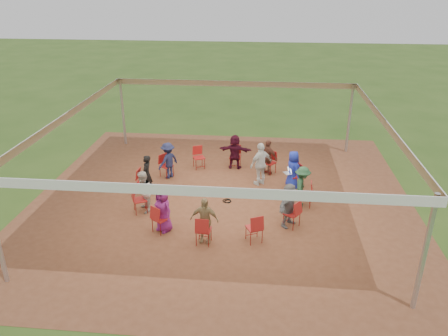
# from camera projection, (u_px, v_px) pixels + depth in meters

# --- Properties ---
(ground) EXTENTS (80.00, 80.00, 0.00)m
(ground) POSITION_uv_depth(u_px,v_px,m) (222.00, 199.00, 15.23)
(ground) COLOR #304E18
(ground) RESTS_ON ground
(dirt_patch) EXTENTS (13.00, 13.00, 0.00)m
(dirt_patch) POSITION_uv_depth(u_px,v_px,m) (222.00, 198.00, 15.22)
(dirt_patch) COLOR brown
(dirt_patch) RESTS_ON ground
(tent) EXTENTS (10.33, 10.33, 3.00)m
(tent) POSITION_uv_depth(u_px,v_px,m) (222.00, 134.00, 14.27)
(tent) COLOR #B2B2B7
(tent) RESTS_ON ground
(chair_0) EXTENTS (0.58, 0.57, 0.90)m
(chair_0) POSITION_uv_depth(u_px,v_px,m) (295.00, 176.00, 15.90)
(chair_0) COLOR #AA1C1A
(chair_0) RESTS_ON ground
(chair_1) EXTENTS (0.60, 0.60, 0.90)m
(chair_1) POSITION_uv_depth(u_px,v_px,m) (269.00, 163.00, 17.01)
(chair_1) COLOR #AA1C1A
(chair_1) RESTS_ON ground
(chair_2) EXTENTS (0.46, 0.48, 0.90)m
(chair_2) POSITION_uv_depth(u_px,v_px,m) (235.00, 157.00, 17.59)
(chair_2) COLOR #AA1C1A
(chair_2) RESTS_ON ground
(chair_3) EXTENTS (0.57, 0.58, 0.90)m
(chair_3) POSITION_uv_depth(u_px,v_px,m) (199.00, 158.00, 17.49)
(chair_3) COLOR #AA1C1A
(chair_3) RESTS_ON ground
(chair_4) EXTENTS (0.60, 0.60, 0.90)m
(chair_4) POSITION_uv_depth(u_px,v_px,m) (166.00, 166.00, 16.73)
(chair_4) COLOR #AA1C1A
(chair_4) RESTS_ON ground
(chair_5) EXTENTS (0.48, 0.46, 0.90)m
(chair_5) POSITION_uv_depth(u_px,v_px,m) (144.00, 181.00, 15.52)
(chair_5) COLOR #AA1C1A
(chair_5) RESTS_ON ground
(chair_6) EXTENTS (0.58, 0.57, 0.90)m
(chair_6) POSITION_uv_depth(u_px,v_px,m) (140.00, 200.00, 14.18)
(chair_6) COLOR #AA1C1A
(chair_6) RESTS_ON ground
(chair_7) EXTENTS (0.60, 0.60, 0.90)m
(chair_7) POSITION_uv_depth(u_px,v_px,m) (161.00, 219.00, 13.08)
(chair_7) COLOR #AA1C1A
(chair_7) RESTS_ON ground
(chair_8) EXTENTS (0.46, 0.48, 0.90)m
(chair_8) POSITION_uv_depth(u_px,v_px,m) (204.00, 230.00, 12.50)
(chair_8) COLOR #AA1C1A
(chair_8) RESTS_ON ground
(chair_9) EXTENTS (0.57, 0.58, 0.90)m
(chair_9) POSITION_uv_depth(u_px,v_px,m) (254.00, 228.00, 12.60)
(chair_9) COLOR #AA1C1A
(chair_9) RESTS_ON ground
(chair_10) EXTENTS (0.60, 0.60, 0.90)m
(chair_10) POSITION_uv_depth(u_px,v_px,m) (292.00, 214.00, 13.36)
(chair_10) COLOR #AA1C1A
(chair_10) RESTS_ON ground
(chair_11) EXTENTS (0.48, 0.46, 0.90)m
(chair_11) POSITION_uv_depth(u_px,v_px,m) (305.00, 194.00, 14.57)
(chair_11) COLOR #AA1C1A
(chair_11) RESTS_ON ground
(person_seated_0) EXTENTS (0.64, 0.79, 1.41)m
(person_seated_0) POSITION_uv_depth(u_px,v_px,m) (293.00, 170.00, 15.76)
(person_seated_0) COLOR #1D2FB8
(person_seated_0) RESTS_ON ground
(person_seated_1) EXTENTS (0.92, 0.82, 1.41)m
(person_seated_1) POSITION_uv_depth(u_px,v_px,m) (268.00, 157.00, 16.82)
(person_seated_1) COLOR brown
(person_seated_1) RESTS_ON ground
(person_seated_2) EXTENTS (1.34, 0.60, 1.41)m
(person_seated_2) POSITION_uv_depth(u_px,v_px,m) (235.00, 152.00, 17.38)
(person_seated_2) COLOR #410E20
(person_seated_2) RESTS_ON ground
(person_seated_3) EXTENTS (0.89, 1.00, 1.41)m
(person_seated_3) POSITION_uv_depth(u_px,v_px,m) (168.00, 160.00, 16.55)
(person_seated_3) COLOR #1C2142
(person_seated_3) RESTS_ON ground
(person_seated_4) EXTENTS (0.38, 0.54, 1.41)m
(person_seated_4) POSITION_uv_depth(u_px,v_px,m) (147.00, 174.00, 15.39)
(person_seated_4) COLOR black
(person_seated_4) RESTS_ON ground
(person_seated_5) EXTENTS (0.65, 0.79, 1.41)m
(person_seated_5) POSITION_uv_depth(u_px,v_px,m) (143.00, 192.00, 14.12)
(person_seated_5) COLOR beige
(person_seated_5) RESTS_ON ground
(person_seated_6) EXTENTS (0.79, 0.71, 1.41)m
(person_seated_6) POSITION_uv_depth(u_px,v_px,m) (163.00, 210.00, 13.06)
(person_seated_6) COLOR #801F6F
(person_seated_6) RESTS_ON ground
(person_seated_7) EXTENTS (0.86, 0.49, 1.41)m
(person_seated_7) POSITION_uv_depth(u_px,v_px,m) (204.00, 220.00, 12.50)
(person_seated_7) COLOR tan
(person_seated_7) RESTS_ON ground
(person_seated_8) EXTENTS (1.15, 1.35, 1.41)m
(person_seated_8) POSITION_uv_depth(u_px,v_px,m) (289.00, 205.00, 13.33)
(person_seated_8) COLOR slate
(person_seated_8) RESTS_ON ground
(person_seated_9) EXTENTS (0.53, 0.95, 1.41)m
(person_seated_9) POSITION_uv_depth(u_px,v_px,m) (302.00, 187.00, 14.48)
(person_seated_9) COLOR #265333
(person_seated_9) RESTS_ON ground
(standing_person) EXTENTS (1.04, 0.99, 1.63)m
(standing_person) POSITION_uv_depth(u_px,v_px,m) (261.00, 164.00, 15.96)
(standing_person) COLOR silver
(standing_person) RESTS_ON ground
(cable_coil) EXTENTS (0.37, 0.37, 0.03)m
(cable_coil) POSITION_uv_depth(u_px,v_px,m) (227.00, 201.00, 15.03)
(cable_coil) COLOR black
(cable_coil) RESTS_ON ground
(laptop) EXTENTS (0.34, 0.37, 0.21)m
(laptop) POSITION_uv_depth(u_px,v_px,m) (289.00, 172.00, 15.73)
(laptop) COLOR #B7B7BC
(laptop) RESTS_ON ground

